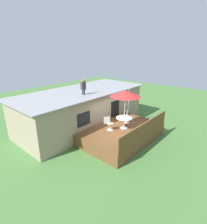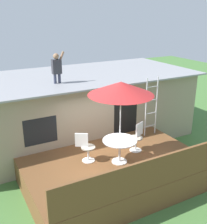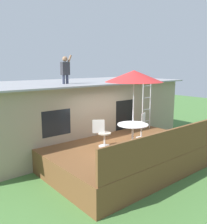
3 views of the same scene
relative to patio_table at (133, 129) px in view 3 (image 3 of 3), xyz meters
The scene contains 10 objects.
ground_plane 1.40m from the patio_table, 119.14° to the left, with size 40.00×40.00×0.00m, color #477538.
house 3.77m from the patio_table, 91.47° to the left, with size 10.50×4.50×2.79m.
deck 1.01m from the patio_table, 119.14° to the left, with size 5.49×3.63×0.80m, color brown.
deck_railing 1.60m from the patio_table, 93.50° to the right, with size 5.39×0.08×0.90m, color brown.
patio_table is the anchor object (origin of this frame).
patio_umbrella 1.76m from the patio_table, behind, with size 1.90×1.90×2.54m.
step_ladder 2.47m from the patio_table, 30.21° to the left, with size 0.52×0.04×2.20m.
person_figure 3.57m from the patio_table, 107.23° to the left, with size 0.47×0.20×1.11m.
patio_chair_left 1.04m from the patio_table, 147.06° to the left, with size 0.57×0.45×0.92m.
patio_chair_right 1.04m from the patio_table, 24.01° to the left, with size 0.59×0.44×0.92m.
Camera 3 is at (-5.86, -5.84, 3.48)m, focal length 39.92 mm.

